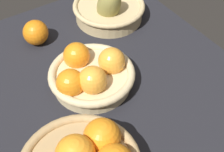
# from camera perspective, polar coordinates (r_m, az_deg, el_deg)

# --- Properties ---
(market_tray) EXTENTS (0.84, 0.72, 0.03)m
(market_tray) POSITION_cam_1_polar(r_m,az_deg,el_deg) (0.90, -0.95, -1.56)
(market_tray) COLOR black
(market_tray) RESTS_ON ground
(basket_near_right_pears) EXTENTS (0.23, 0.23, 0.15)m
(basket_near_right_pears) POSITION_cam_1_polar(r_m,az_deg,el_deg) (1.08, -0.50, 11.91)
(basket_near_right_pears) COLOR tan
(basket_near_right_pears) RESTS_ON market_tray
(basket_center) EXTENTS (0.23, 0.23, 0.10)m
(basket_center) POSITION_cam_1_polar(r_m,az_deg,el_deg) (0.85, -3.75, 0.31)
(basket_center) COLOR #D3BC8C
(basket_center) RESTS_ON market_tray
(loose_orange_front_gap) EXTENTS (0.08, 0.08, 0.08)m
(loose_orange_front_gap) POSITION_cam_1_polar(r_m,az_deg,el_deg) (1.01, -13.09, 7.35)
(loose_orange_front_gap) COLOR orange
(loose_orange_front_gap) RESTS_ON market_tray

